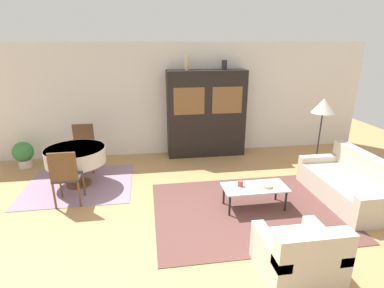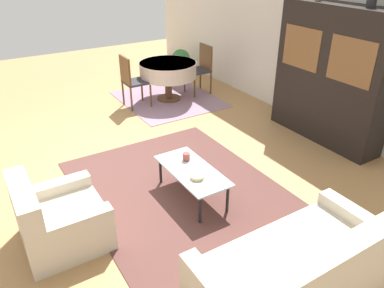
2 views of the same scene
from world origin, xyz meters
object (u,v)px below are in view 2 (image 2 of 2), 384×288
display_cabinet (331,76)px  dining_chair_near (131,79)px  cup (186,157)px  couch (301,273)px  bowl (197,177)px  potted_plant (181,60)px  armchair (58,220)px  dining_table (168,70)px  coffee_table (192,172)px  dining_chair_far (201,66)px

display_cabinet → dining_chair_near: 3.56m
display_cabinet → cup: 2.70m
couch → bowl: bearing=92.4°
dining_chair_near → potted_plant: bearing=126.2°
armchair → dining_table: armchair is taller
couch → display_cabinet: (-2.09, 2.67, 0.76)m
armchair → display_cabinet: bearing=93.6°
dining_table → bowl: size_ratio=7.00×
potted_plant → coffee_table: bearing=-28.6°
coffee_table → display_cabinet: display_cabinet is taller
coffee_table → potted_plant: (-4.51, 2.46, -0.02)m
display_cabinet → dining_table: size_ratio=1.84×
dining_table → dining_chair_near: 0.79m
armchair → dining_chair_far: bearing=129.4°
dining_table → potted_plant: bearing=141.6°
display_cabinet → potted_plant: (-4.20, -0.23, -0.71)m
bowl → dining_chair_far: bearing=146.4°
dining_chair_near → potted_plant: dining_chair_near is taller
armchair → display_cabinet: (-0.27, 4.30, 0.75)m
coffee_table → cup: (-0.24, 0.06, 0.09)m
dining_table → bowl: bearing=-23.1°
dining_chair_far → potted_plant: (-1.38, 0.30, -0.24)m
display_cabinet → bowl: bearing=-79.7°
armchair → coffee_table: (0.04, 1.61, 0.07)m
dining_chair_near → cup: bearing=-10.2°
couch → cup: size_ratio=18.81×
armchair → dining_chair_near: 3.80m
couch → dining_chair_near: size_ratio=1.85×
couch → armchair: couch is taller
armchair → bowl: size_ratio=5.33×
display_cabinet → dining_table: (-2.83, -1.32, -0.43)m
armchair → cup: 1.69m
dining_table → dining_chair_near: bearing=-90.0°
dining_chair_near → bowl: (3.33, -0.63, -0.16)m
armchair → bowl: armchair is taller
display_cabinet → dining_chair_near: display_cabinet is taller
dining_chair_near → dining_chair_far: size_ratio=1.00×
cup → dining_chair_far: bearing=144.1°
dining_table → bowl: 3.62m
coffee_table → dining_table: 3.43m
coffee_table → dining_chair_near: (-3.13, 0.58, 0.22)m
cup → bowl: (0.43, -0.11, -0.03)m
couch → cup: 2.03m
dining_chair_far → coffee_table: bearing=145.5°
coffee_table → cup: size_ratio=11.02×
armchair → potted_plant: 6.05m
couch → dining_chair_far: size_ratio=1.85×
couch → armchair: bearing=131.7°
potted_plant → display_cabinet: bearing=3.2°
cup → potted_plant: size_ratio=0.16×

